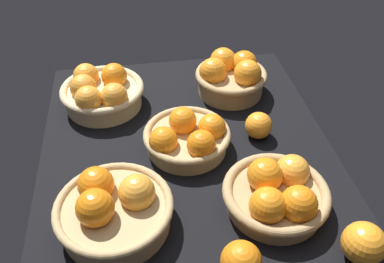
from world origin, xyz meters
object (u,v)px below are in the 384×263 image
basket_near_right (231,76)px  basket_center (187,137)px  loose_orange_back_gap (241,262)px  loose_orange_front_gap (259,125)px  basket_near_left (277,193)px  basket_far_left (113,208)px  basket_far_right (101,92)px  loose_orange_side_gap (364,243)px

basket_near_right → basket_center: (-23.33, 16.25, -1.31)cm
basket_center → loose_orange_back_gap: (-34.91, -4.73, -0.14)cm
loose_orange_front_gap → loose_orange_back_gap: (-37.31, 13.92, 0.40)cm
loose_orange_front_gap → basket_near_right: bearing=6.5°
basket_near_right → basket_near_left: bearing=179.8°
basket_near_left → basket_center: basket_near_left is taller
loose_orange_front_gap → basket_center: bearing=97.3°
loose_orange_back_gap → basket_near_left: bearing=-38.5°
loose_orange_front_gap → loose_orange_back_gap: loose_orange_back_gap is taller
basket_near_right → basket_near_left: size_ratio=0.91×
basket_near_left → loose_orange_front_gap: basket_near_left is taller
loose_orange_front_gap → loose_orange_back_gap: 39.82cm
basket_near_right → basket_far_left: (-42.95, 34.13, -0.80)cm
basket_far_left → basket_near_left: bearing=-91.7°
basket_far_left → basket_near_left: basket_far_left is taller
basket_far_right → loose_orange_side_gap: basket_far_right is taller
basket_far_right → loose_orange_back_gap: bearing=-155.6°
basket_near_left → loose_orange_back_gap: basket_near_left is taller
basket_near_right → basket_center: bearing=145.1°
basket_near_left → basket_far_right: bearing=41.1°
loose_orange_back_gap → loose_orange_front_gap: bearing=-20.5°
basket_near_left → loose_orange_back_gap: (-14.26, 11.33, -0.31)cm
basket_center → basket_far_right: 30.01cm
basket_center → loose_orange_side_gap: basket_center is taller
basket_near_left → loose_orange_back_gap: bearing=141.5°
loose_orange_front_gap → basket_far_left: bearing=121.1°
basket_near_right → loose_orange_back_gap: bearing=168.8°
basket_near_left → loose_orange_front_gap: size_ratio=3.29×
basket_far_left → basket_far_right: 41.32cm
basket_far_right → loose_orange_front_gap: bearing=-115.9°
basket_center → loose_orange_back_gap: size_ratio=2.78×
basket_far_left → basket_near_right: bearing=-38.5°
basket_near_right → basket_center: size_ratio=0.96×
loose_orange_front_gap → loose_orange_back_gap: size_ratio=0.90×
basket_near_right → loose_orange_back_gap: (-58.24, 11.52, -1.45)cm
basket_far_left → loose_orange_side_gap: basket_far_left is taller
basket_far_right → loose_orange_back_gap: (-56.50, -25.57, -0.92)cm
basket_near_right → basket_far_left: bearing=141.5°
basket_far_right → loose_orange_side_gap: bearing=-139.0°
loose_orange_front_gap → loose_orange_side_gap: (-37.31, -9.56, 0.70)cm
basket_near_left → loose_orange_back_gap: size_ratio=2.95×
basket_near_right → loose_orange_front_gap: (-20.93, -2.40, -1.85)cm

